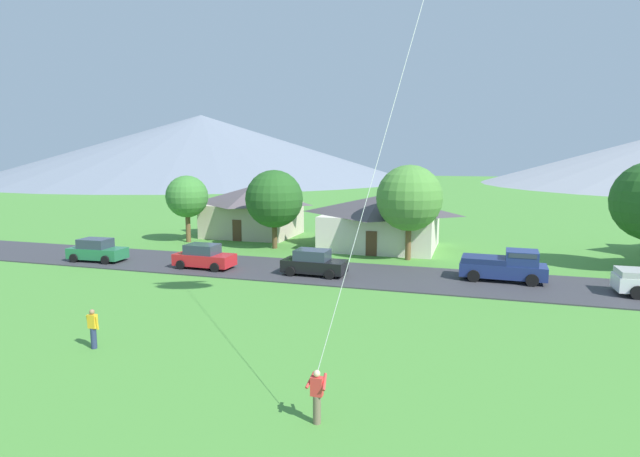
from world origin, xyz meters
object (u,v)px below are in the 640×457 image
at_px(tree_near_left, 409,198).
at_px(parked_car_red_west_end, 204,257).
at_px(tree_left_of_center, 274,199).
at_px(pickup_truck_navy_west_side, 505,265).
at_px(watcher_person, 93,328).
at_px(parked_car_green_mid_east, 97,251).
at_px(house_leftmost, 253,210).
at_px(tree_near_right, 187,197).
at_px(parked_car_black_mid_west, 314,263).
at_px(house_left_center, 381,221).

xyz_separation_m(tree_near_left, parked_car_red_west_end, (-13.31, -7.45, -3.87)).
xyz_separation_m(tree_left_of_center, pickup_truck_navy_west_side, (18.39, -6.67, -3.20)).
bearing_deg(watcher_person, parked_car_green_mid_east, 130.02).
xyz_separation_m(house_leftmost, parked_car_green_mid_east, (-5.84, -15.18, -1.69)).
distance_m(house_leftmost, tree_near_left, 18.14).
xyz_separation_m(pickup_truck_navy_west_side, watcher_person, (-16.82, -17.03, -0.18)).
bearing_deg(tree_left_of_center, watcher_person, -86.22).
relative_size(tree_near_right, pickup_truck_navy_west_side, 1.16).
height_order(house_leftmost, tree_near_right, tree_near_right).
height_order(parked_car_red_west_end, parked_car_black_mid_west, same).
height_order(parked_car_green_mid_east, pickup_truck_navy_west_side, pickup_truck_navy_west_side).
relative_size(tree_near_left, pickup_truck_navy_west_side, 1.38).
bearing_deg(parked_car_black_mid_west, tree_near_left, 53.59).
distance_m(house_left_center, pickup_truck_navy_west_side, 13.86).
height_order(tree_near_left, watcher_person, tree_near_left).
bearing_deg(parked_car_black_mid_west, parked_car_red_west_end, -177.89).
height_order(house_left_center, tree_near_right, tree_near_right).
height_order(tree_left_of_center, pickup_truck_navy_west_side, tree_left_of_center).
distance_m(house_left_center, parked_car_black_mid_west, 12.09).
relative_size(house_left_center, tree_left_of_center, 1.50).
bearing_deg(pickup_truck_navy_west_side, tree_left_of_center, 160.07).
bearing_deg(parked_car_green_mid_east, tree_near_left, 19.06).
distance_m(tree_left_of_center, parked_car_red_west_end, 9.75).
bearing_deg(tree_near_right, house_leftmost, 52.21).
height_order(parked_car_green_mid_east, watcher_person, parked_car_green_mid_east).
bearing_deg(parked_car_green_mid_east, parked_car_red_west_end, 1.42).
height_order(house_leftmost, tree_near_left, tree_near_left).
bearing_deg(parked_car_red_west_end, watcher_person, -77.48).
distance_m(house_leftmost, pickup_truck_navy_west_side, 26.42).
bearing_deg(tree_left_of_center, parked_car_black_mid_west, -53.93).
distance_m(tree_near_left, parked_car_black_mid_west, 9.70).
bearing_deg(parked_car_green_mid_east, watcher_person, -49.98).
bearing_deg(parked_car_black_mid_west, parked_car_green_mid_east, -178.25).
height_order(house_left_center, parked_car_green_mid_east, house_left_center).
relative_size(house_left_center, parked_car_black_mid_west, 2.37).
bearing_deg(tree_near_right, tree_left_of_center, -4.46).
bearing_deg(tree_near_left, watcher_person, -114.37).
relative_size(tree_left_of_center, parked_car_black_mid_west, 1.58).
distance_m(house_left_center, parked_car_green_mid_east, 22.86).
distance_m(tree_near_left, watcher_person, 24.64).
distance_m(house_left_center, watcher_person, 27.73).
bearing_deg(house_leftmost, tree_near_left, -24.63).
bearing_deg(watcher_person, pickup_truck_navy_west_side, 45.35).
relative_size(tree_near_left, parked_car_red_west_end, 1.71).
height_order(tree_near_left, tree_near_right, tree_near_left).
height_order(tree_left_of_center, parked_car_green_mid_east, tree_left_of_center).
distance_m(tree_left_of_center, parked_car_black_mid_west, 11.27).
bearing_deg(house_leftmost, tree_left_of_center, -51.42).
relative_size(tree_left_of_center, parked_car_green_mid_east, 1.57).
bearing_deg(tree_left_of_center, house_leftmost, 128.58).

